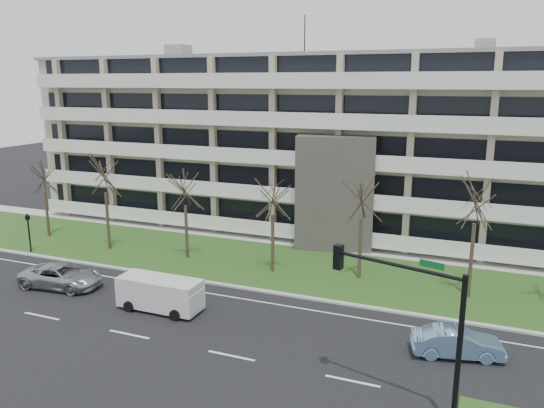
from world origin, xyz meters
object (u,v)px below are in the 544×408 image
at_px(blue_sedan, 457,343).
at_px(pedestrian_signal, 29,228).
at_px(traffic_signal, 413,315).
at_px(silver_pickup, 61,276).
at_px(white_van, 161,291).

relative_size(blue_sedan, pedestrian_signal, 1.39).
distance_m(blue_sedan, traffic_signal, 6.67).
xyz_separation_m(silver_pickup, pedestrian_signal, (-7.48, 4.70, 1.24)).
bearing_deg(silver_pickup, white_van, -100.20).
bearing_deg(traffic_signal, pedestrian_signal, 177.63).
distance_m(silver_pickup, traffic_signal, 23.58).
height_order(white_van, traffic_signal, traffic_signal).
xyz_separation_m(silver_pickup, white_van, (8.01, -0.59, 0.41)).
bearing_deg(blue_sedan, traffic_signal, 149.78).
height_order(blue_sedan, pedestrian_signal, pedestrian_signal).
xyz_separation_m(blue_sedan, traffic_signal, (-1.58, -5.44, 3.52)).
relative_size(traffic_signal, pedestrian_signal, 2.10).
relative_size(silver_pickup, white_van, 1.07).
relative_size(white_van, traffic_signal, 0.76).
bearing_deg(white_van, traffic_signal, -17.30).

